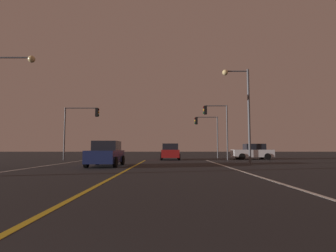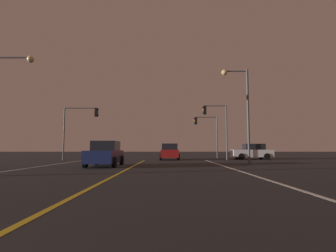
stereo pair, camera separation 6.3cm
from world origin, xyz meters
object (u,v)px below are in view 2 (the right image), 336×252
car_ahead_far (170,152)px  street_lamp_left_mid (4,94)px  car_oncoming (106,154)px  car_crossing_side (253,152)px  traffic_light_near_right (216,120)px  traffic_light_far_right (206,127)px  street_lamp_right_far (242,103)px  traffic_light_near_left (82,121)px

car_ahead_far → street_lamp_left_mid: 16.54m
car_ahead_far → car_oncoming: bearing=157.2°
car_oncoming → car_crossing_side: (13.45, 11.35, 0.00)m
car_ahead_far → traffic_light_near_right: 5.89m
traffic_light_far_right → street_lamp_left_mid: bearing=48.8°
car_ahead_far → street_lamp_right_far: bearing=-147.1°
traffic_light_far_right → traffic_light_near_left: bearing=21.8°
traffic_light_far_right → street_lamp_left_mid: 22.54m
traffic_light_far_right → street_lamp_left_mid: street_lamp_left_mid is taller
traffic_light_near_right → street_lamp_left_mid: street_lamp_left_mid is taller
car_crossing_side → traffic_light_far_right: traffic_light_far_right is taller
car_ahead_far → car_crossing_side: bearing=-84.6°
traffic_light_near_left → street_lamp_left_mid: (-1.11, -11.44, 0.49)m
traffic_light_far_right → street_lamp_left_mid: size_ratio=0.73×
car_oncoming → street_lamp_right_far: street_lamp_right_far is taller
street_lamp_left_mid → street_lamp_right_far: bearing=14.0°
car_crossing_side → car_ahead_far: size_ratio=1.00×
car_crossing_side → traffic_light_far_right: bearing=-39.6°
car_crossing_side → traffic_light_near_right: bearing=22.4°
traffic_light_far_right → street_lamp_right_far: size_ratio=0.70×
traffic_light_far_right → car_crossing_side: bearing=140.4°
traffic_light_near_left → street_lamp_right_far: (14.68, -7.50, 0.61)m
car_oncoming → car_crossing_side: same height
car_crossing_side → car_ahead_far: (-9.03, -0.85, 0.00)m
traffic_light_near_right → car_oncoming: bearing=46.3°
street_lamp_left_mid → street_lamp_right_far: street_lamp_right_far is taller
traffic_light_near_right → street_lamp_right_far: 7.55m
traffic_light_near_left → street_lamp_left_mid: bearing=-95.5°
car_crossing_side → street_lamp_left_mid: size_ratio=0.61×
car_oncoming → traffic_light_far_right: size_ratio=0.84×
car_ahead_far → traffic_light_far_right: traffic_light_far_right is taller
street_lamp_right_far → street_lamp_left_mid: bearing=14.0°
car_ahead_far → traffic_light_near_left: bearing=95.6°
traffic_light_near_left → traffic_light_near_right: bearing=-0.0°
car_ahead_far → traffic_light_near_left: size_ratio=0.79×
car_ahead_far → traffic_light_near_right: size_ratio=0.76×
traffic_light_far_right → street_lamp_right_far: bearing=94.1°
car_crossing_side → street_lamp_right_far: size_ratio=0.59×
traffic_light_far_right → street_lamp_left_mid: (-14.86, -16.94, 0.74)m
car_crossing_side → street_lamp_right_far: 10.66m
street_lamp_left_mid → street_lamp_right_far: size_ratio=0.96×
street_lamp_left_mid → traffic_light_near_right: bearing=37.1°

